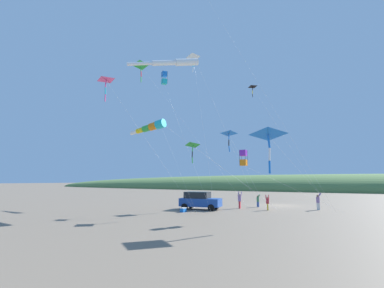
{
  "coord_description": "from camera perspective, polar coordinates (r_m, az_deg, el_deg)",
  "views": [
    {
      "loc": [
        34.77,
        7.75,
        3.08
      ],
      "look_at": [
        10.74,
        -6.16,
        6.83
      ],
      "focal_mm": 25.18,
      "sensor_mm": 36.0,
      "label": 1
    }
  ],
  "objects": [
    {
      "name": "kite_delta_striped_overhead",
      "position": [
        24.82,
        -17.69,
        12.76
      ],
      "size": [
        6.46,
        6.46,
        11.85
      ],
      "color": "#EF4C93",
      "rests_on": "ground_plane"
    },
    {
      "name": "parked_car",
      "position": [
        29.41,
        1.63,
        -11.84
      ],
      "size": [
        2.59,
        4.53,
        1.85
      ],
      "color": "#1E479E",
      "rests_on": "ground_plane"
    },
    {
      "name": "kite_delta_yellow_midlevel",
      "position": [
        19.61,
        15.82,
        1.93
      ],
      "size": [
        11.02,
        4.64,
        6.74
      ],
      "color": "blue",
      "rests_on": "ground_plane"
    },
    {
      "name": "kite_delta_checkered_midright",
      "position": [
        31.88,
        7.8,
        2.21
      ],
      "size": [
        1.83,
        4.75,
        8.89
      ],
      "color": "blue",
      "rests_on": "ground_plane"
    },
    {
      "name": "kite_delta_long_streamer_right",
      "position": [
        36.56,
        12.81,
        11.61
      ],
      "size": [
        1.11,
        8.58,
        15.33
      ],
      "color": "black",
      "rests_on": "ground_plane"
    },
    {
      "name": "kite_windsock_small_distant",
      "position": [
        30.49,
        -3.68,
        16.83
      ],
      "size": [
        10.51,
        9.99,
        16.67
      ],
      "color": "white",
      "rests_on": "ground_plane"
    },
    {
      "name": "person_adult_flyer",
      "position": [
        31.76,
        25.14,
        -10.82
      ],
      "size": [
        0.52,
        0.6,
        1.75
      ],
      "color": "silver",
      "rests_on": "ground_plane"
    },
    {
      "name": "kite_delta_black_fish_shape",
      "position": [
        37.25,
        -10.7,
        15.94
      ],
      "size": [
        2.47,
        14.62,
        18.46
      ],
      "color": "green",
      "rests_on": "ground_plane"
    },
    {
      "name": "kite_windsock_green_low_center",
      "position": [
        35.67,
        -8.6,
        3.55
      ],
      "size": [
        4.66,
        11.74,
        10.42
      ],
      "color": "yellow",
      "rests_on": "ground_plane"
    },
    {
      "name": "kite_box_rainbow_low_near",
      "position": [
        30.96,
        -5.88,
        13.71
      ],
      "size": [
        0.78,
        6.19,
        15.08
      ],
      "color": "blue",
      "rests_on": "ground_plane"
    },
    {
      "name": "cooler_box",
      "position": [
        27.09,
        -1.87,
        -13.77
      ],
      "size": [
        0.62,
        0.42,
        0.42
      ],
      "color": "blue",
      "rests_on": "ground_plane"
    },
    {
      "name": "person_child_green_jacket",
      "position": [
        32.95,
        13.79,
        -11.46
      ],
      "size": [
        0.36,
        0.45,
        1.45
      ],
      "color": "#335199",
      "rests_on": "ground_plane"
    },
    {
      "name": "person_bystander_far",
      "position": [
        30.9,
        10.04,
        -11.43
      ],
      "size": [
        0.57,
        0.45,
        1.84
      ],
      "color": "#B72833",
      "rests_on": "ground_plane"
    },
    {
      "name": "kite_delta_red_high_left",
      "position": [
        37.88,
        0.27,
        17.75
      ],
      "size": [
        3.1,
        4.92,
        19.83
      ],
      "color": "white",
      "rests_on": "ground_plane"
    },
    {
      "name": "kite_box_long_streamer_left",
      "position": [
        22.34,
        10.89,
        -2.91
      ],
      "size": [
        9.26,
        7.09,
        5.54
      ],
      "color": "purple",
      "rests_on": "ground_plane"
    },
    {
      "name": "ground_plane",
      "position": [
        35.76,
        17.84,
        -12.27
      ],
      "size": [
        600.0,
        600.0,
        0.0
      ],
      "primitive_type": "plane",
      "color": "#756654"
    },
    {
      "name": "kite_delta_teal_far_right",
      "position": [
        24.38,
        0.22,
        -0.28
      ],
      "size": [
        8.59,
        6.24,
        6.54
      ],
      "color": "green",
      "rests_on": "ground_plane"
    },
    {
      "name": "kite_windsock_magenta_far_left",
      "position": [
        27.07,
        -8.53,
        3.62
      ],
      "size": [
        11.73,
        11.95,
        9.02
      ],
      "color": "#1EB7C6",
      "rests_on": "ground_plane"
    },
    {
      "name": "person_child_grey_jacket",
      "position": [
        29.7,
        15.7,
        -11.7
      ],
      "size": [
        0.54,
        0.45,
        1.58
      ],
      "color": "gold",
      "rests_on": "ground_plane"
    },
    {
      "name": "dune_ridge_grassy",
      "position": [
        90.16,
        25.43,
        -8.92
      ],
      "size": [
        28.0,
        240.0,
        9.8
      ],
      "primitive_type": "ellipsoid",
      "color": "#567A42",
      "rests_on": "ground_plane"
    }
  ]
}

